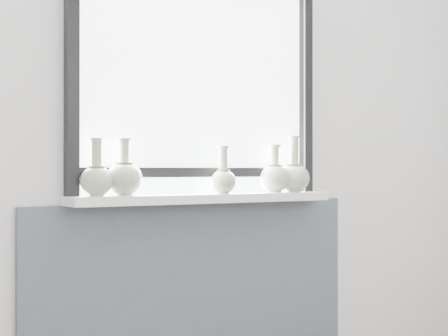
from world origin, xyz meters
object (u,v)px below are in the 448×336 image
vase_d (275,176)px  vase_e (294,175)px  windowsill (206,198)px  vase_c (223,179)px  vase_a (97,178)px  vase_b (124,176)px

vase_d → vase_e: vase_e is taller
windowsill → vase_c: vase_c is taller
vase_c → vase_d: (0.32, 0.03, 0.01)m
vase_a → vase_b: 0.13m
windowsill → vase_b: bearing=-179.9°
windowsill → vase_e: vase_e is taller
vase_d → vase_b: bearing=-179.8°
vase_c → windowsill: bearing=160.8°
vase_a → windowsill: bearing=0.5°
windowsill → vase_d: bearing=0.3°
windowsill → vase_e: size_ratio=4.71×
vase_c → vase_e: 0.42m
vase_b → vase_e: (0.91, -0.02, 0.00)m
vase_c → vase_d: 0.32m
windowsill → vase_b: vase_b is taller
vase_c → vase_d: vase_d is taller
vase_b → vase_c: vase_b is taller
vase_b → vase_c: bearing=-3.1°
windowsill → vase_d: (0.39, 0.00, 0.10)m
vase_a → vase_b: bearing=1.9°
vase_a → vase_d: size_ratio=1.04×
windowsill → vase_a: 0.54m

